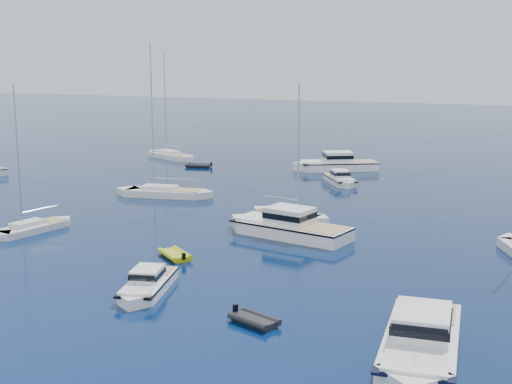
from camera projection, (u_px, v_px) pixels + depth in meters
ground at (117, 309)px, 40.18m from camera, size 400.00×400.00×0.00m
motor_cruiser_near at (147, 292)px, 43.04m from camera, size 4.16×7.75×1.95m
motor_cruiser_right at (420, 358)px, 33.56m from camera, size 4.77×11.87×3.03m
motor_cruiser_centre at (287, 236)px, 56.70m from camera, size 12.26×5.80×3.09m
motor_cruiser_distant at (336, 170)px, 90.45m from camera, size 12.02×9.13×3.10m
motor_cruiser_horizon at (340, 184)px, 80.62m from camera, size 6.27×7.68×2.02m
sailboat_fore at (32, 232)px, 58.11m from camera, size 3.75×8.96×12.79m
sailboat_mid_l at (164, 196)px, 73.13m from camera, size 11.58×5.07×16.50m
sailboat_centre at (290, 218)px, 63.14m from camera, size 8.88×4.14×12.64m
sailboat_far_l at (170, 158)px, 101.36m from camera, size 10.95×7.15×15.86m
tender_yellow at (175, 258)px, 50.52m from camera, size 3.71×3.45×0.95m
tender_grey_near at (254, 324)px, 37.86m from camera, size 3.34×2.60×0.95m
tender_grey_far at (199, 167)px, 92.79m from camera, size 3.86×2.61×0.95m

